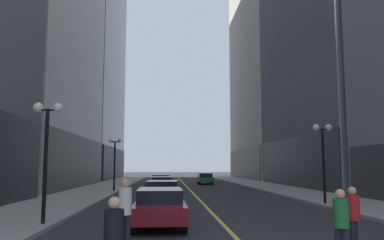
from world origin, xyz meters
The scene contains 18 objects.
ground_plane centered at (0.00, 35.00, 0.00)m, with size 200.00×200.00×0.00m, color #2D2D30.
sidewalk_left centered at (-8.25, 35.00, 0.07)m, with size 4.50×78.00×0.15m, color #9E9991.
sidewalk_right centered at (8.25, 35.00, 0.07)m, with size 4.50×78.00×0.15m, color #9E9991.
lane_centre_stripe centered at (0.00, 35.00, 0.00)m, with size 0.16×70.00×0.01m, color #E5D64C.
building_left_far centered at (-16.68, 60.00, 24.10)m, with size 12.57×26.00×48.36m.
building_right_far centered at (16.12, 60.00, 28.12)m, with size 11.42×26.00×56.44m.
car_maroon centered at (-2.34, 9.73, 0.72)m, with size 1.84×4.61×1.32m.
car_red centered at (-2.35, 17.61, 0.72)m, with size 2.12×4.36×1.32m.
car_silver centered at (-2.45, 26.13, 0.72)m, with size 1.82×4.15×1.32m.
car_blue centered at (-2.60, 32.89, 0.72)m, with size 1.88×4.15×1.32m.
car_green centered at (2.46, 42.39, 0.72)m, with size 1.81×4.66×1.32m.
pedestrian_in_green_parka centered at (1.76, 3.87, 0.95)m, with size 0.48×0.48×1.64m.
pedestrian_in_red_jacket centered at (2.61, 5.07, 0.94)m, with size 0.48×0.48×1.63m.
pedestrian_in_white_shirt centered at (-3.17, 5.77, 1.07)m, with size 0.46×0.46×1.83m.
pedestrian_in_black_coat centered at (-2.98, 2.14, 0.94)m, with size 0.35×0.35×1.62m.
street_lamp_left_near centered at (-6.40, 9.60, 3.26)m, with size 1.06×0.36×4.43m.
street_lamp_left_far centered at (-6.40, 28.26, 3.26)m, with size 1.06×0.36×4.43m.
street_lamp_right_mid centered at (6.40, 16.24, 3.26)m, with size 1.06×0.36×4.43m.
Camera 1 is at (-2.09, -4.82, 2.15)m, focal length 36.99 mm.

